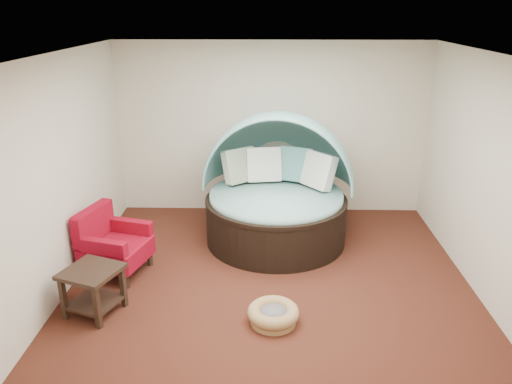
{
  "coord_description": "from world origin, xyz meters",
  "views": [
    {
      "loc": [
        -0.04,
        -5.46,
        3.29
      ],
      "look_at": [
        -0.2,
        0.6,
        1.02
      ],
      "focal_mm": 35.0,
      "sensor_mm": 36.0,
      "label": 1
    }
  ],
  "objects_px": {
    "canopy_daybed": "(277,182)",
    "red_armchair": "(112,244)",
    "pet_basket": "(273,314)",
    "side_table": "(93,285)"
  },
  "relations": [
    {
      "from": "canopy_daybed",
      "to": "red_armchair",
      "type": "distance_m",
      "value": 2.46
    },
    {
      "from": "side_table",
      "to": "pet_basket",
      "type": "bearing_deg",
      "value": -4.14
    },
    {
      "from": "canopy_daybed",
      "to": "side_table",
      "type": "xyz_separation_m",
      "value": [
        -2.09,
        -2.04,
        -0.52
      ]
    },
    {
      "from": "canopy_daybed",
      "to": "pet_basket",
      "type": "distance_m",
      "value": 2.32
    },
    {
      "from": "canopy_daybed",
      "to": "side_table",
      "type": "relative_size",
      "value": 3.19
    },
    {
      "from": "red_armchair",
      "to": "canopy_daybed",
      "type": "bearing_deg",
      "value": 43.17
    },
    {
      "from": "pet_basket",
      "to": "side_table",
      "type": "xyz_separation_m",
      "value": [
        -2.03,
        0.15,
        0.25
      ]
    },
    {
      "from": "side_table",
      "to": "canopy_daybed",
      "type": "bearing_deg",
      "value": 44.39
    },
    {
      "from": "canopy_daybed",
      "to": "red_armchair",
      "type": "relative_size",
      "value": 2.55
    },
    {
      "from": "pet_basket",
      "to": "red_armchair",
      "type": "bearing_deg",
      "value": 152.89
    }
  ]
}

